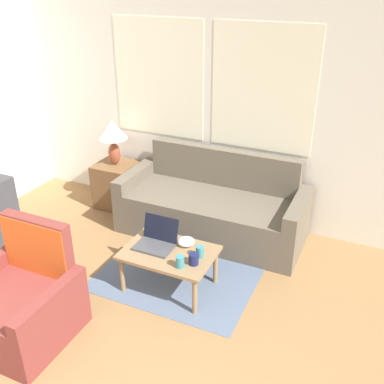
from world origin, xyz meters
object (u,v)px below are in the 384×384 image
cup_navy (180,262)px  cup_white (200,252)px  laptop (157,240)px  snack_bowl (186,241)px  coffee_table (169,256)px  cup_yellow (194,259)px  couch (213,209)px  armchair (22,304)px  table_lamp (113,134)px

cup_navy → cup_white: cup_navy is taller
laptop → snack_bowl: size_ratio=2.15×
coffee_table → snack_bowl: (0.09, 0.16, 0.08)m
cup_yellow → couch: bearing=103.9°
couch → armchair: 2.21m
armchair → snack_bowl: (0.91, 1.14, 0.16)m
laptop → cup_white: bearing=-0.5°
coffee_table → cup_yellow: 0.31m
laptop → snack_bowl: (0.24, 0.12, -0.02)m
table_lamp → cup_navy: size_ratio=5.11×
laptop → cup_navy: bearing=-32.0°
armchair → coffee_table: armchair is taller
couch → laptop: couch is taller
snack_bowl → table_lamp: bearing=144.4°
coffee_table → cup_navy: 0.27m
snack_bowl → couch: bearing=96.4°
coffee_table → cup_navy: (0.19, -0.17, 0.10)m
cup_white → snack_bowl: size_ratio=0.65×
table_lamp → cup_yellow: size_ratio=5.25×
armchair → laptop: bearing=57.0°
table_lamp → snack_bowl: size_ratio=3.40×
laptop → cup_white: 0.43m
table_lamp → coffee_table: table_lamp is taller
laptop → cup_yellow: 0.45m
coffee_table → cup_navy: cup_navy is taller
armchair → snack_bowl: armchair is taller
cup_white → armchair: bearing=-137.0°
armchair → table_lamp: 2.31m
armchair → laptop: (0.67, 1.02, 0.18)m
armchair → coffee_table: (0.81, 0.98, 0.07)m
laptop → cup_white: laptop is taller
table_lamp → cup_navy: 2.08m
table_lamp → snack_bowl: bearing=-35.6°
table_lamp → snack_bowl: (1.42, -1.01, -0.51)m
armchair → cup_white: 1.51m
couch → snack_bowl: (0.10, -0.92, 0.14)m
cup_yellow → snack_bowl: (-0.18, 0.25, -0.02)m
table_lamp → cup_white: (1.61, -1.14, -0.49)m
snack_bowl → cup_navy: bearing=-73.6°
armchair → cup_navy: bearing=38.9°
armchair → table_lamp: bearing=103.3°
cup_navy → cup_white: bearing=66.5°
couch → laptop: (-0.14, -1.04, 0.16)m
cup_navy → cup_yellow: 0.12m
coffee_table → cup_white: 0.30m
armchair → cup_navy: armchair is taller
armchair → couch: bearing=68.7°
coffee_table → armchair: bearing=-129.7°
table_lamp → cup_yellow: 2.10m
armchair → cup_navy: 1.30m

